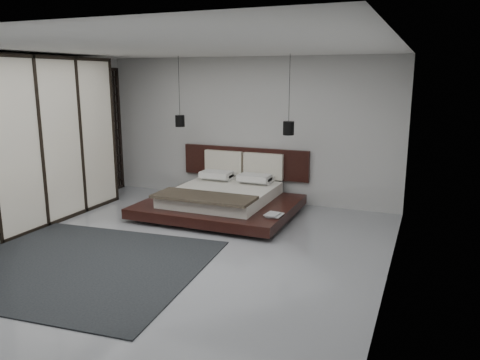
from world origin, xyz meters
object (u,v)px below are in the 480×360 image
at_px(pendant_left, 180,121).
at_px(pendant_right, 289,128).
at_px(bed, 223,198).
at_px(rug, 56,262).
at_px(lattice_screen, 107,131).
at_px(wardrobe, 47,139).

relative_size(pendant_left, pendant_right, 0.96).
xyz_separation_m(bed, pendant_left, (-1.08, 0.40, 1.32)).
relative_size(pendant_right, rug, 0.35).
xyz_separation_m(lattice_screen, pendant_right, (3.99, -0.14, 0.24)).
bearing_deg(wardrobe, pendant_right, 25.55).
bearing_deg(lattice_screen, bed, -10.44).
relative_size(lattice_screen, wardrobe, 0.93).
bearing_deg(pendant_right, wardrobe, -154.45).
bearing_deg(pendant_left, lattice_screen, 175.75).
distance_m(bed, wardrobe, 3.19).
bearing_deg(wardrobe, pendant_left, 48.57).
bearing_deg(rug, lattice_screen, 117.29).
bearing_deg(wardrobe, lattice_screen, 97.45).
distance_m(pendant_left, wardrobe, 2.39).
relative_size(bed, wardrobe, 0.94).
height_order(bed, pendant_left, pendant_left).
distance_m(lattice_screen, bed, 3.13).
xyz_separation_m(lattice_screen, wardrobe, (0.25, -1.92, 0.08)).
distance_m(pendant_right, rug, 4.31).
bearing_deg(pendant_left, wardrobe, -131.43).
bearing_deg(bed, rug, -109.99).
xyz_separation_m(bed, rug, (-1.09, -2.99, -0.27)).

